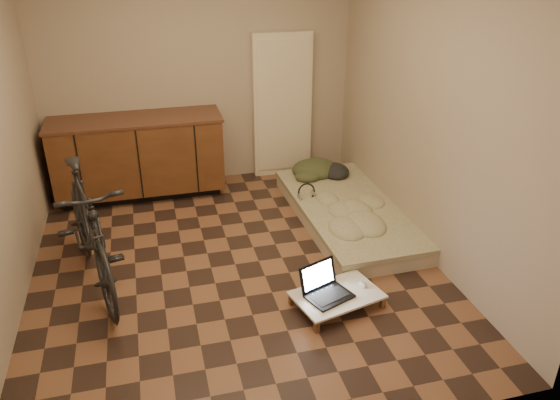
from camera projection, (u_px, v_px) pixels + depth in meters
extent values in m
cube|color=brown|center=(235.00, 264.00, 4.92)|extent=(3.50, 4.00, 0.00)
cube|color=tan|center=(199.00, 71.00, 6.09)|extent=(3.50, 0.00, 2.60)
cube|color=tan|center=(301.00, 256.00, 2.61)|extent=(3.50, 0.00, 2.60)
cube|color=tan|center=(428.00, 111.00, 4.75)|extent=(0.00, 4.00, 2.60)
cube|color=black|center=(143.00, 189.00, 6.24)|extent=(1.70, 0.48, 0.10)
cube|color=#4A2715|center=(139.00, 155.00, 6.01)|extent=(1.80, 0.60, 0.78)
cube|color=#522D1E|center=(134.00, 119.00, 5.83)|extent=(1.84, 0.62, 0.03)
cube|color=beige|center=(282.00, 106.00, 6.45)|extent=(0.70, 0.10, 1.70)
imported|color=black|center=(88.00, 225.00, 4.40)|extent=(0.91, 1.84, 1.15)
cube|color=beige|center=(349.00, 215.00, 5.65)|extent=(1.03, 2.10, 0.13)
cube|color=#C2BC95|center=(350.00, 207.00, 5.61)|extent=(1.05, 2.12, 0.05)
cube|color=brown|center=(317.00, 326.00, 4.08)|extent=(0.04, 0.04, 0.09)
cube|color=brown|center=(291.00, 299.00, 4.37)|extent=(0.04, 0.04, 0.09)
cube|color=brown|center=(382.00, 302.00, 4.34)|extent=(0.04, 0.04, 0.09)
cube|color=brown|center=(354.00, 278.00, 4.64)|extent=(0.04, 0.04, 0.09)
cube|color=white|center=(337.00, 295.00, 4.33)|extent=(0.77, 0.59, 0.02)
cube|color=black|center=(329.00, 296.00, 4.29)|extent=(0.41, 0.35, 0.02)
cube|color=black|center=(318.00, 275.00, 4.35)|extent=(0.34, 0.19, 0.22)
cube|color=white|center=(318.00, 275.00, 4.35)|extent=(0.29, 0.15, 0.18)
ellipsoid|color=silver|center=(363.00, 284.00, 4.42)|extent=(0.07, 0.10, 0.03)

